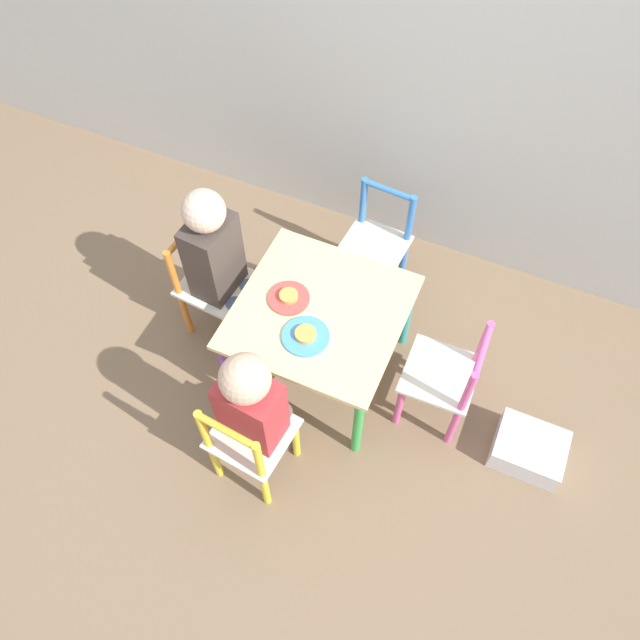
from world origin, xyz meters
name	(u,v)px	position (x,y,z in m)	size (l,w,h in m)	color
ground_plane	(320,368)	(0.00, 0.00, 0.00)	(6.00, 6.00, 0.00)	#7F664C
kids_table	(320,319)	(0.00, 0.00, 0.37)	(0.60, 0.60, 0.43)	beige
chair_yellow	(249,441)	(-0.05, -0.50, 0.26)	(0.28, 0.28, 0.53)	silver
chair_orange	(212,285)	(-0.50, 0.04, 0.26)	(0.28, 0.28, 0.53)	silver
chair_pink	(446,379)	(0.50, 0.01, 0.26)	(0.27, 0.27, 0.53)	silver
chair_blue	(375,247)	(0.04, 0.50, 0.26)	(0.28, 0.28, 0.53)	silver
child_front	(254,405)	(-0.04, -0.43, 0.44)	(0.21, 0.22, 0.73)	#7A6B5B
child_left	(217,258)	(-0.44, 0.04, 0.47)	(0.22, 0.21, 0.79)	#4C608E
plate_front	(306,336)	(0.00, -0.12, 0.44)	(0.17, 0.17, 0.03)	#4C9EE0
plate_left	(289,297)	(-0.12, 0.00, 0.44)	(0.15, 0.15, 0.03)	#E54C47
storage_bin	(529,449)	(0.88, -0.03, 0.06)	(0.26, 0.21, 0.11)	silver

